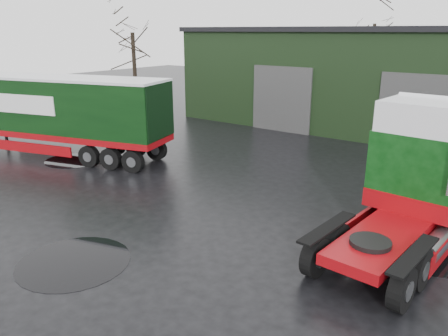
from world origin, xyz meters
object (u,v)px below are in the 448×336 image
at_px(tree_left, 134,57).
at_px(tree_back_a, 373,46).
at_px(trailer_left, 48,116).
at_px(hero_tractor, 400,185).
at_px(warehouse, 445,80).

relative_size(tree_left, tree_back_a, 0.89).
bearing_deg(trailer_left, hero_tractor, -107.06).
distance_m(warehouse, tree_left, 20.64).
relative_size(warehouse, tree_left, 3.81).
bearing_deg(tree_left, hero_tractor, -25.39).
distance_m(warehouse, tree_back_a, 12.90).
relative_size(trailer_left, tree_back_a, 1.36).
bearing_deg(trailer_left, tree_back_a, -29.23).
height_order(hero_tractor, trailer_left, hero_tractor).
xyz_separation_m(tree_left, tree_back_a, (11.00, 18.00, 0.50)).
xyz_separation_m(warehouse, hero_tractor, (2.50, -18.21, -1.05)).
bearing_deg(warehouse, trailer_left, -129.37).
bearing_deg(tree_left, warehouse, 22.83).
height_order(trailer_left, tree_back_a, tree_back_a).
bearing_deg(tree_back_a, trailer_left, -103.41).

